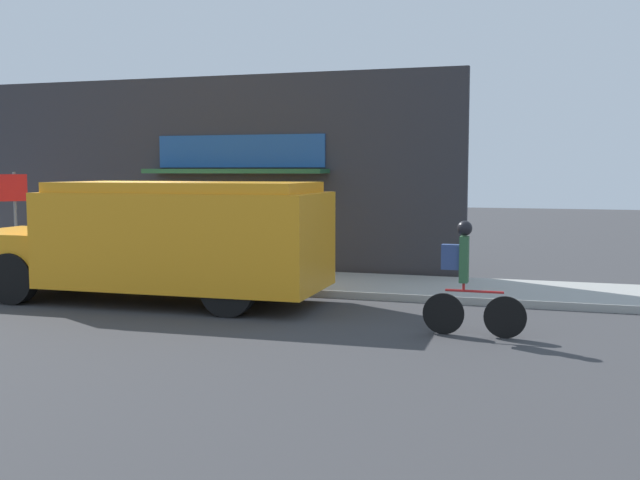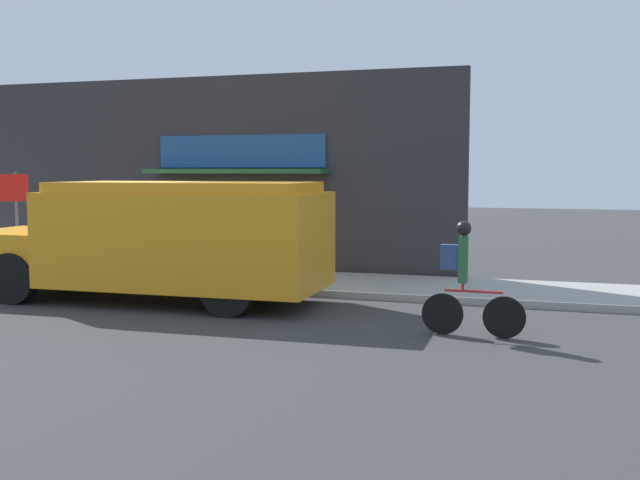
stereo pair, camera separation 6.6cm
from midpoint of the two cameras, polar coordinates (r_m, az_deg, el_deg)
name	(u,v)px [view 2 (the right image)]	position (r m, az deg, el deg)	size (l,w,h in m)	color
ground_plane	(144,288)	(15.53, -13.15, -3.58)	(70.00, 70.00, 0.00)	#38383A
sidewalk	(174,276)	(16.60, -10.93, -2.72)	(28.00, 2.52, 0.14)	#999993
storefront	(205,175)	(17.71, -8.67, 4.95)	(12.24, 0.90, 4.52)	#2D2D33
school_bus	(161,239)	(13.68, -11.91, 0.06)	(6.71, 2.65, 2.16)	orange
cyclist	(465,278)	(10.89, 11.16, -2.88)	(1.47, 0.22, 1.66)	black
stop_sign_post	(16,204)	(18.08, -22.08, 2.54)	(0.45, 0.45, 2.19)	slate
trash_bin	(79,248)	(17.72, -17.77, -0.62)	(0.56, 0.56, 0.94)	#38383D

